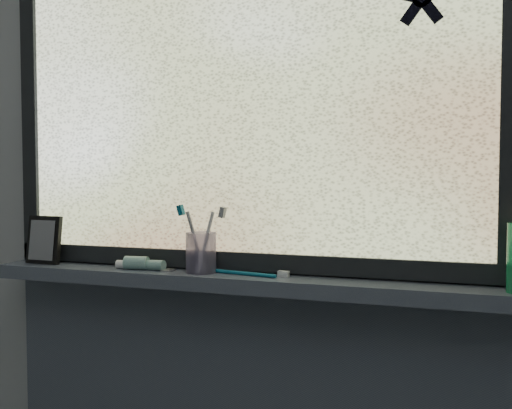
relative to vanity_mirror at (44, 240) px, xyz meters
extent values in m
cube|color=#9EA3A8|center=(0.70, 0.08, 0.16)|extent=(3.00, 0.01, 2.50)
cube|color=#454D5D|center=(0.70, 0.00, -0.09)|extent=(1.62, 0.14, 0.04)
cube|color=silver|center=(0.70, 0.05, 0.44)|extent=(1.50, 0.01, 1.00)
cube|color=black|center=(0.70, 0.05, -0.04)|extent=(1.60, 0.03, 0.05)
cube|color=black|center=(-0.08, 0.05, 0.44)|extent=(0.05, 0.03, 1.10)
cube|color=black|center=(1.30, 0.05, 0.44)|extent=(0.03, 0.03, 1.00)
cube|color=black|center=(0.00, 0.00, 0.00)|extent=(0.12, 0.06, 0.14)
cylinder|color=#998FBD|center=(0.52, 0.00, -0.02)|extent=(0.09, 0.09, 0.11)
camera|label=1|loc=(1.16, -1.43, 0.19)|focal=40.00mm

